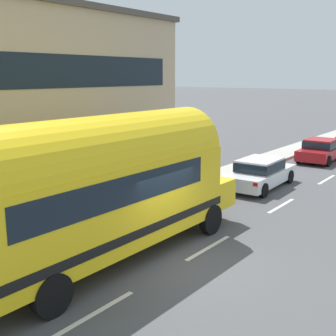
{
  "coord_description": "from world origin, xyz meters",
  "views": [
    {
      "loc": [
        6.64,
        -9.41,
        5.18
      ],
      "look_at": [
        -1.61,
        1.48,
        2.27
      ],
      "focal_mm": 47.05,
      "sensor_mm": 36.0,
      "label": 1
    }
  ],
  "objects": [
    {
      "name": "painted_bus",
      "position": [
        -1.81,
        -1.68,
        2.3
      ],
      "size": [
        2.66,
        10.99,
        4.12
      ],
      "color": "yellow",
      "rests_on": "ground"
    },
    {
      "name": "car_lead",
      "position": [
        -2.01,
        9.12,
        0.74
      ],
      "size": [
        2.02,
        4.64,
        1.37
      ],
      "color": "white",
      "rests_on": "ground"
    },
    {
      "name": "lane_markings",
      "position": [
        -2.53,
        13.05,
        0.0
      ],
      "size": [
        3.72,
        80.0,
        0.01
      ],
      "color": "silver",
      "rests_on": "ground"
    },
    {
      "name": "sidewalk_slab",
      "position": [
        -4.54,
        10.0,
        0.07
      ],
      "size": [
        1.89,
        90.0,
        0.15
      ],
      "primitive_type": "cube",
      "color": "#ADA89E",
      "rests_on": "ground"
    },
    {
      "name": "car_second",
      "position": [
        -1.91,
        17.26,
        0.73
      ],
      "size": [
        2.04,
        4.32,
        1.37
      ],
      "color": "#A5191E",
      "rests_on": "ground"
    },
    {
      "name": "ground_plane",
      "position": [
        0.0,
        0.0,
        0.0
      ],
      "size": [
        300.0,
        300.0,
        0.0
      ],
      "primitive_type": "plane",
      "color": "#4C4C4F"
    }
  ]
}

